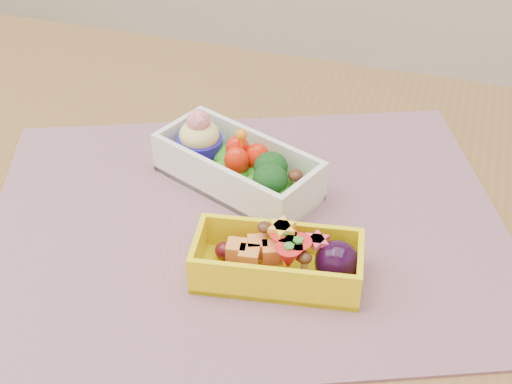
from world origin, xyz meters
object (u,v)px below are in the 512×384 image
(bento_white, at_px, (237,166))
(placemat, at_px, (247,224))
(bento_yellow, at_px, (281,260))
(table, at_px, (260,322))

(bento_white, bearing_deg, placemat, -40.77)
(bento_white, bearing_deg, bento_yellow, -33.82)
(table, bearing_deg, bento_white, 120.76)
(placemat, height_order, bento_yellow, bento_yellow)
(bento_white, distance_m, bento_yellow, 0.14)
(table, relative_size, bento_yellow, 7.66)
(placemat, distance_m, bento_white, 0.07)
(placemat, relative_size, bento_white, 2.65)
(bento_yellow, bearing_deg, placemat, 120.85)
(table, xyz_separation_m, bento_yellow, (0.03, -0.03, 0.12))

